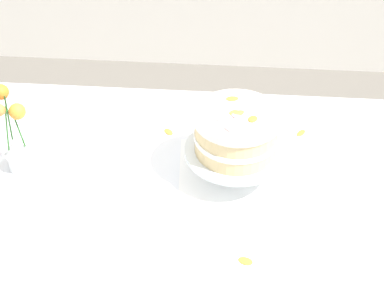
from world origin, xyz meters
TOP-DOWN VIEW (x-y plane):
  - dining_table at (0.00, -0.02)m, footprint 1.40×1.00m
  - linen_napkin at (0.20, 0.08)m, footprint 0.34×0.34m
  - cake_stand at (0.20, 0.08)m, footprint 0.29×0.29m
  - layer_cake at (0.20, 0.08)m, footprint 0.24×0.24m
  - flower_vase at (-0.43, 0.06)m, footprint 0.09×0.09m
  - loose_petal_0 at (0.24, -0.25)m, footprint 0.04×0.04m
  - loose_petal_1 at (0.41, 0.29)m, footprint 0.04×0.04m
  - loose_petal_2 at (-0.01, 0.26)m, footprint 0.04×0.04m

SIDE VIEW (x-z plane):
  - dining_table at x=0.00m, z-range 0.28..1.02m
  - linen_napkin at x=0.20m, z-range 0.74..0.74m
  - loose_petal_0 at x=0.24m, z-range 0.74..0.74m
  - loose_petal_1 at x=0.41m, z-range 0.74..0.74m
  - loose_petal_2 at x=-0.01m, z-range 0.74..0.75m
  - cake_stand at x=0.20m, z-range 0.77..0.87m
  - flower_vase at x=-0.43m, z-range 0.70..0.98m
  - layer_cake at x=0.20m, z-range 0.84..0.97m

